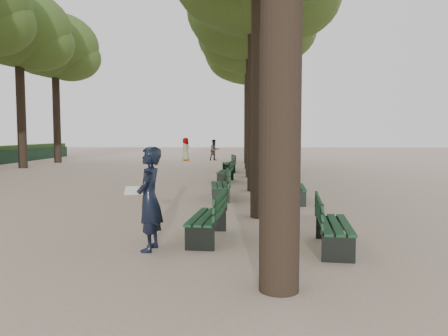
{
  "coord_description": "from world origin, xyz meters",
  "views": [
    {
      "loc": [
        1.0,
        -7.52,
        2.01
      ],
      "look_at": [
        0.6,
        3.0,
        1.2
      ],
      "focal_mm": 35.0,
      "sensor_mm": 36.0,
      "label": 1
    }
  ],
  "objects": [
    {
      "name": "bench_left_0",
      "position": [
        0.37,
        0.66,
        0.27
      ],
      "size": [
        0.74,
        1.85,
        0.92
      ],
      "color": "black",
      "rests_on": "ground"
    },
    {
      "name": "bench_right_2",
      "position": [
        2.63,
        10.12,
        0.27
      ],
      "size": [
        0.62,
        1.82,
        0.92
      ],
      "color": "black",
      "rests_on": "ground"
    },
    {
      "name": "bench_right_1",
      "position": [
        2.63,
        5.39,
        0.27
      ],
      "size": [
        0.7,
        1.84,
        0.92
      ],
      "color": "black",
      "rests_on": "ground"
    },
    {
      "name": "bench_right_0",
      "position": [
        2.63,
        0.04,
        0.27
      ],
      "size": [
        0.77,
        1.85,
        0.92
      ],
      "color": "black",
      "rests_on": "ground"
    },
    {
      "name": "tree_far_4",
      "position": [
        -12.0,
        18.0,
        8.14
      ],
      "size": [
        6.0,
        6.0,
        10.45
      ],
      "color": "#33261C",
      "rests_on": "ground"
    },
    {
      "name": "pedestrian_a",
      "position": [
        -1.02,
        26.01,
        0.8
      ],
      "size": [
        0.83,
        0.69,
        1.61
      ],
      "primitive_type": "imported",
      "rotation": [
        0.0,
        0.0,
        0.57
      ],
      "color": "#262628",
      "rests_on": "ground"
    },
    {
      "name": "bench_right_3",
      "position": [
        2.63,
        15.56,
        0.27
      ],
      "size": [
        0.77,
        1.85,
        0.92
      ],
      "color": "black",
      "rests_on": "ground"
    },
    {
      "name": "pedestrian_b",
      "position": [
        3.81,
        28.25,
        0.9
      ],
      "size": [
        1.08,
        1.08,
        1.81
      ],
      "primitive_type": "imported",
      "rotation": [
        0.0,
        0.0,
        3.93
      ],
      "color": "#262628",
      "rests_on": "ground"
    },
    {
      "name": "man_with_map",
      "position": [
        -0.57,
        -0.13,
        0.9
      ],
      "size": [
        0.64,
        0.74,
        1.8
      ],
      "color": "black",
      "rests_on": "ground"
    },
    {
      "name": "pedestrian_d",
      "position": [
        -3.2,
        25.61,
        0.88
      ],
      "size": [
        0.67,
        0.93,
        1.75
      ],
      "primitive_type": "imported",
      "rotation": [
        0.0,
        0.0,
        1.98
      ],
      "color": "#262628",
      "rests_on": "ground"
    },
    {
      "name": "tree_central_4",
      "position": [
        1.5,
        18.0,
        7.65
      ],
      "size": [
        6.0,
        6.0,
        9.95
      ],
      "color": "#33261C",
      "rests_on": "ground"
    },
    {
      "name": "tree_far_5",
      "position": [
        -12.0,
        23.0,
        8.14
      ],
      "size": [
        6.0,
        6.0,
        10.45
      ],
      "color": "#33261C",
      "rests_on": "ground"
    },
    {
      "name": "ground",
      "position": [
        0.0,
        0.0,
        0.0
      ],
      "size": [
        120.0,
        120.0,
        0.0
      ],
      "primitive_type": "plane",
      "color": "#BCA28E",
      "rests_on": "ground"
    },
    {
      "name": "bench_left_3",
      "position": [
        0.37,
        15.82,
        0.27
      ],
      "size": [
        0.81,
        1.86,
        0.92
      ],
      "color": "black",
      "rests_on": "ground"
    },
    {
      "name": "tree_central_3",
      "position": [
        1.5,
        13.0,
        7.65
      ],
      "size": [
        6.0,
        6.0,
        9.95
      ],
      "color": "#33261C",
      "rests_on": "ground"
    },
    {
      "name": "bench_left_1",
      "position": [
        0.37,
        5.93,
        0.27
      ],
      "size": [
        0.71,
        1.84,
        0.92
      ],
      "color": "black",
      "rests_on": "ground"
    },
    {
      "name": "bench_left_2",
      "position": [
        0.37,
        10.78,
        0.27
      ],
      "size": [
        0.72,
        1.84,
        0.92
      ],
      "color": "black",
      "rests_on": "ground"
    },
    {
      "name": "tree_central_5",
      "position": [
        1.5,
        23.0,
        7.65
      ],
      "size": [
        6.0,
        6.0,
        9.95
      ],
      "color": "#33261C",
      "rests_on": "ground"
    }
  ]
}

